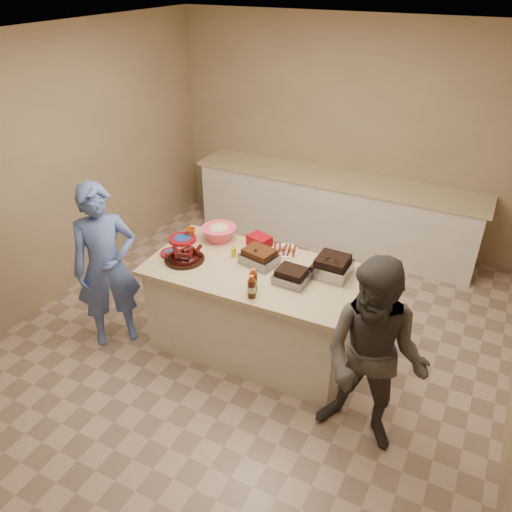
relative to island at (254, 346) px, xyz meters
The scene contains 20 objects.
room 0.08m from the island, 116.63° to the left, with size 4.50×5.00×2.70m, color tan, non-canonical shape.
back_counter 2.32m from the island, 90.95° to the left, with size 3.60×0.64×0.90m, color silver, non-canonical shape.
island is the anchor object (origin of this frame).
rib_platter 1.08m from the island, 166.23° to the right, with size 0.36×0.36×0.14m, color #3B0706, non-canonical shape.
pulled_pork_tray 0.88m from the island, 85.11° to the left, with size 0.30×0.23×0.09m, color #47230F.
brisket_tray 0.95m from the island, ahead, with size 0.27×0.22×0.08m, color black.
roasting_pan 1.10m from the island, 18.43° to the left, with size 0.30×0.30×0.12m, color gray.
coleslaw_bowl 1.07m from the island, 149.40° to the left, with size 0.33×0.33×0.23m, color #EF4261, non-canonical shape.
sausage_plate 0.97m from the island, 73.01° to the left, with size 0.27×0.27×0.04m, color silver.
mac_cheese_dish 1.12m from the island, 26.96° to the left, with size 0.28×0.21×0.08m, color orange.
bbq_bottle_a 0.93m from the island, 62.76° to the right, with size 0.07×0.07×0.20m, color #3C1C0C.
bbq_bottle_b 0.97m from the island, 64.46° to the right, with size 0.07×0.07×0.20m, color #3C1C0C.
mustard_bottle 0.92m from the island, 158.74° to the left, with size 0.05×0.05×0.13m, color #D8BA0B.
sauce_bowl 0.90m from the island, 93.70° to the left, with size 0.14×0.04×0.14m, color silver.
plate_stack_large 1.21m from the island, behind, with size 0.26×0.26×0.03m, color maroon.
plate_stack_small 1.18m from the island, behind, with size 0.19×0.19×0.03m, color maroon.
plastic_cup 1.21m from the island, 163.94° to the left, with size 0.10×0.09×0.10m, color #AA470B.
basket_stack 0.97m from the island, 109.27° to the left, with size 0.21×0.15×0.10m, color maroon.
guest_blue 1.34m from the island, 159.18° to the right, with size 0.58×1.60×0.38m, color #506CBE.
guest_gray 1.34m from the island, 24.03° to the right, with size 0.76×1.57×0.59m, color #494642.
Camera 1 is at (1.72, -3.32, 3.18)m, focal length 35.00 mm.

